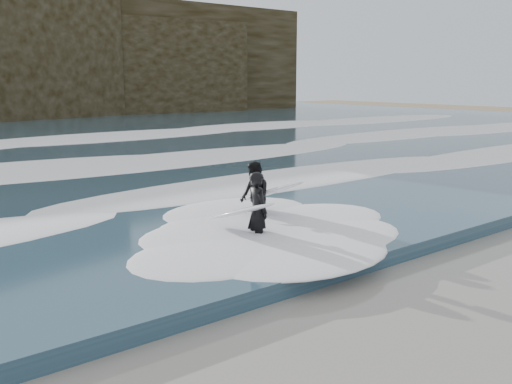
# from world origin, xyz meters

# --- Properties ---
(ground) EXTENTS (120.00, 120.00, 0.00)m
(ground) POSITION_xyz_m (0.00, 0.00, 0.00)
(ground) COLOR olive
(ground) RESTS_ON ground
(foam_near) EXTENTS (60.00, 3.20, 0.20)m
(foam_near) POSITION_xyz_m (0.00, 9.00, 0.40)
(foam_near) COLOR white
(foam_near) RESTS_ON sea
(foam_mid) EXTENTS (60.00, 4.00, 0.24)m
(foam_mid) POSITION_xyz_m (0.00, 16.00, 0.42)
(foam_mid) COLOR white
(foam_mid) RESTS_ON sea
(surfer_left) EXTENTS (0.93, 1.90, 1.52)m
(surfer_left) POSITION_xyz_m (0.73, 5.35, 0.77)
(surfer_left) COLOR black
(surfer_left) RESTS_ON ground
(surfer_right) EXTENTS (1.15, 2.06, 1.52)m
(surfer_right) POSITION_xyz_m (1.65, 6.39, 0.77)
(surfer_right) COLOR black
(surfer_right) RESTS_ON ground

